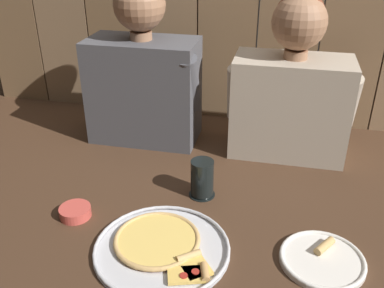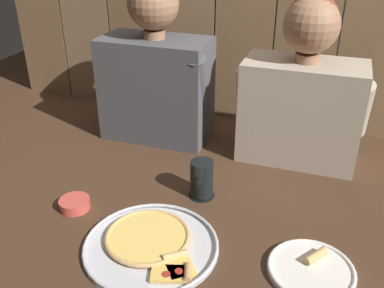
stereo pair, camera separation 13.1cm
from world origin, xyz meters
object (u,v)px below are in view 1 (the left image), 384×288
(pizza_tray, at_px, (161,246))
(dipping_bowl, at_px, (75,211))
(diner_left, at_px, (143,71))
(drinking_glass, at_px, (202,179))
(dinner_plate, at_px, (322,259))
(diner_right, at_px, (292,87))

(pizza_tray, distance_m, dipping_bowl, 0.30)
(dipping_bowl, relative_size, diner_left, 0.15)
(drinking_glass, bearing_deg, dipping_bowl, -151.14)
(drinking_glass, height_order, dipping_bowl, drinking_glass)
(dipping_bowl, bearing_deg, dinner_plate, -3.17)
(pizza_tray, relative_size, dinner_plate, 1.66)
(pizza_tray, height_order, dipping_bowl, dipping_bowl)
(diner_right, bearing_deg, dinner_plate, -78.98)
(drinking_glass, xyz_separation_m, diner_left, (-0.30, 0.35, 0.22))
(diner_left, bearing_deg, drinking_glass, -49.67)
(drinking_glass, distance_m, diner_right, 0.48)
(pizza_tray, bearing_deg, drinking_glass, 78.16)
(pizza_tray, bearing_deg, dipping_bowl, 164.31)
(dipping_bowl, xyz_separation_m, diner_left, (0.05, 0.54, 0.26))
(pizza_tray, bearing_deg, diner_right, 63.83)
(dinner_plate, xyz_separation_m, dipping_bowl, (-0.71, 0.04, 0.01))
(pizza_tray, bearing_deg, dinner_plate, 5.68)
(diner_left, bearing_deg, dinner_plate, -41.31)
(dinner_plate, relative_size, diner_right, 0.38)
(diner_right, bearing_deg, drinking_glass, -125.31)
(pizza_tray, relative_size, drinking_glass, 2.95)
(pizza_tray, distance_m, dinner_plate, 0.42)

